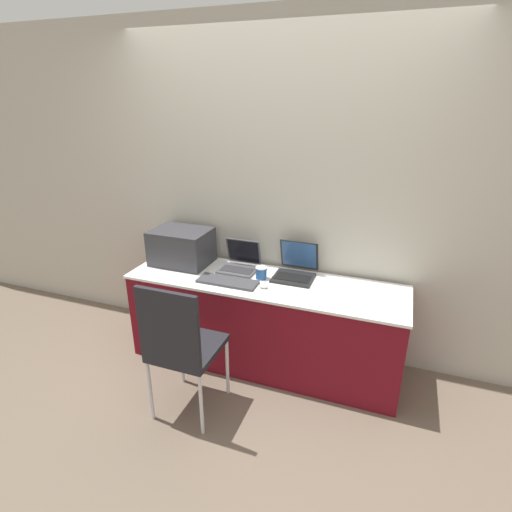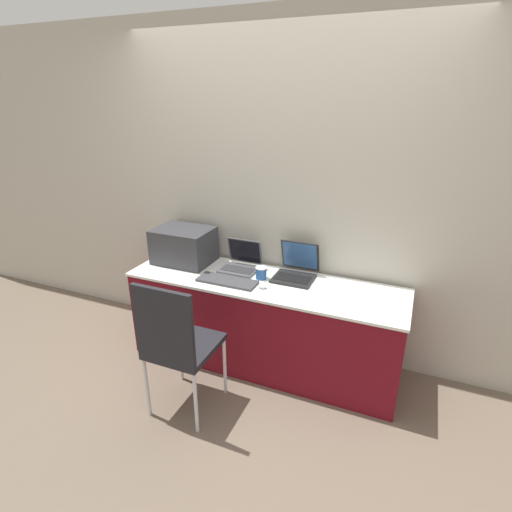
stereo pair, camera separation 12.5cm
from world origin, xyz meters
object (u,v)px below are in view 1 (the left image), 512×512
printer (181,245)px  coffee_cup (261,273)px  mouse (263,286)px  laptop_left (240,263)px  laptop_right (295,269)px  chair (180,342)px  external_keyboard (228,282)px

printer → coffee_cup: size_ratio=4.99×
mouse → printer: bearing=165.2°
laptop_left → laptop_right: size_ratio=0.88×
laptop_left → coffee_cup: 0.24m
coffee_cup → chair: 0.84m
printer → mouse: bearing=-14.8°
printer → chair: bearing=-61.5°
laptop_left → external_keyboard: bearing=-87.5°
external_keyboard → chair: (-0.06, -0.61, -0.16)m
laptop_left → external_keyboard: size_ratio=0.64×
laptop_left → laptop_right: (0.45, 0.03, 0.01)m
mouse → laptop_right: bearing=60.4°
coffee_cup → chair: (-0.27, -0.77, -0.20)m
laptop_right → laptop_left: bearing=-176.7°
laptop_left → coffee_cup: laptop_left is taller
laptop_left → external_keyboard: laptop_left is taller
chair → laptop_right: bearing=61.2°
laptop_right → mouse: size_ratio=5.11×
laptop_left → chair: size_ratio=0.29×
printer → coffee_cup: printer is taller
external_keyboard → printer: bearing=156.7°
laptop_right → external_keyboard: (-0.44, -0.29, -0.05)m
printer → mouse: 0.83m
external_keyboard → coffee_cup: (0.21, 0.16, 0.04)m
laptop_right → mouse: laptop_right is taller
printer → chair: printer is taller
laptop_right → coffee_cup: laptop_right is taller
external_keyboard → mouse: (0.28, 0.01, 0.00)m
printer → chair: (0.45, -0.83, -0.31)m
mouse → coffee_cup: bearing=115.5°
printer → coffee_cup: 0.73m
laptop_left → mouse: 0.39m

